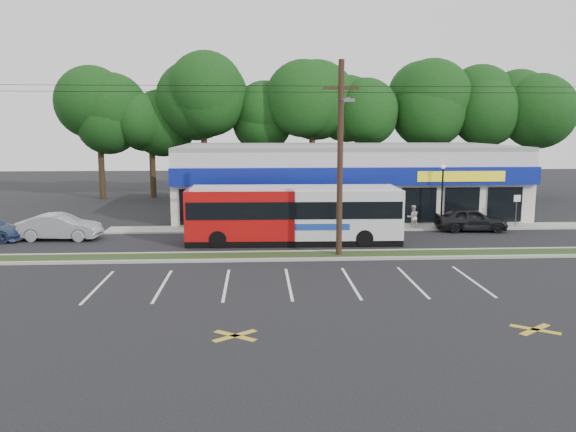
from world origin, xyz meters
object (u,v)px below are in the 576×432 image
(utility_pole, at_px, (337,152))
(pedestrian_a, at_px, (308,218))
(car_silver, at_px, (60,227))
(car_dark, at_px, (471,219))
(sign_post, at_px, (517,205))
(metrobus, at_px, (294,213))
(lamp_post, at_px, (442,188))
(pedestrian_b, at_px, (413,217))

(utility_pole, xyz_separation_m, pedestrian_a, (-0.83, 6.72, -4.43))
(car_silver, bearing_deg, car_dark, -83.49)
(sign_post, height_order, car_dark, sign_post)
(metrobus, bearing_deg, pedestrian_a, 71.66)
(lamp_post, bearing_deg, car_dark, -34.84)
(pedestrian_b, bearing_deg, car_silver, 3.37)
(sign_post, distance_m, pedestrian_b, 7.04)
(utility_pole, distance_m, lamp_post, 11.67)
(utility_pole, height_order, metrobus, utility_pole)
(lamp_post, distance_m, sign_post, 5.13)
(sign_post, bearing_deg, metrobus, -164.91)
(sign_post, xyz_separation_m, pedestrian_a, (-14.00, -0.93, -0.58))
(lamp_post, height_order, metrobus, lamp_post)
(lamp_post, bearing_deg, pedestrian_a, -172.70)
(car_silver, bearing_deg, sign_post, -82.11)
(sign_post, bearing_deg, lamp_post, 177.42)
(car_silver, bearing_deg, pedestrian_a, -81.45)
(utility_pole, height_order, car_silver, utility_pole)
(lamp_post, distance_m, car_silver, 24.23)
(lamp_post, relative_size, pedestrian_b, 2.65)
(lamp_post, bearing_deg, metrobus, -156.97)
(utility_pole, distance_m, pedestrian_a, 8.09)
(car_silver, xyz_separation_m, pedestrian_a, (15.02, 1.35, 0.20))
(lamp_post, distance_m, pedestrian_a, 9.23)
(car_dark, relative_size, pedestrian_a, 2.31)
(utility_pole, bearing_deg, pedestrian_b, 50.84)
(utility_pole, distance_m, car_silver, 17.37)
(car_dark, bearing_deg, car_silver, 97.25)
(lamp_post, height_order, pedestrian_a, lamp_post)
(lamp_post, relative_size, car_silver, 0.90)
(pedestrian_a, bearing_deg, lamp_post, 158.39)
(lamp_post, bearing_deg, utility_pole, -136.05)
(car_dark, xyz_separation_m, pedestrian_b, (-3.60, 0.81, 0.03))
(utility_pole, bearing_deg, pedestrian_a, 97.05)
(utility_pole, relative_size, sign_post, 22.47)
(lamp_post, bearing_deg, sign_post, -2.58)
(metrobus, bearing_deg, pedestrian_b, 27.42)
(car_dark, height_order, car_silver, car_silver)
(metrobus, bearing_deg, utility_pole, -60.24)
(utility_pole, distance_m, sign_post, 15.71)
(utility_pole, height_order, car_dark, utility_pole)
(car_dark, bearing_deg, utility_pole, 128.82)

